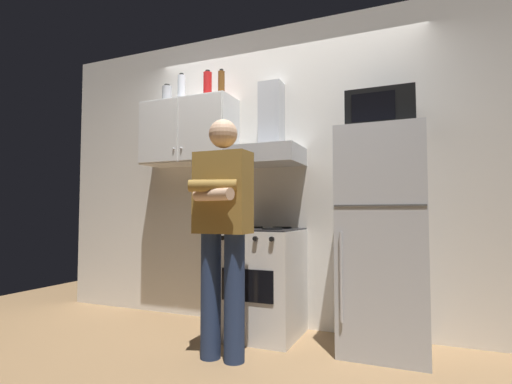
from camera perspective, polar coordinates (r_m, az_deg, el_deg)
The scene contains 12 objects.
ground_plane at distance 3.13m, azimuth 0.00°, elevation -21.51°, with size 7.00×7.00×0.00m, color olive.
back_wall_tiled at distance 3.55m, azimuth 3.77°, elevation 2.74°, with size 4.80×0.10×2.70m, color silver.
upper_cabinet at distance 3.78m, azimuth -9.82°, elevation 8.55°, with size 0.90×0.37×0.60m.
stove_oven at distance 3.27m, azimuth 0.91°, elevation -12.90°, with size 0.60×0.62×0.87m.
range_hood at distance 3.39m, azimuth 1.70°, elevation 7.22°, with size 0.60×0.44×0.75m.
refrigerator at distance 3.00m, azimuth 18.08°, elevation -6.56°, with size 0.60×0.62×1.60m.
microwave at distance 3.11m, azimuth 17.80°, elevation 11.03°, with size 0.48×0.37×0.28m.
person_standing at distance 2.69m, azimuth -4.94°, elevation -4.96°, with size 0.38×0.33×1.64m.
bottle_soda_red at distance 3.76m, azimuth -7.07°, elevation 15.25°, with size 0.08×0.08×0.26m.
bottle_beer_brown at distance 3.68m, azimuth -5.07°, elevation 15.52°, with size 0.06×0.06×0.24m.
bottle_canister_steel at distance 4.01m, azimuth -12.85°, elevation 13.64°, with size 0.09×0.09×0.19m.
bottle_vodka_clear at distance 3.96m, azimuth -10.82°, elevation 14.57°, with size 0.07×0.07×0.29m.
Camera 1 is at (1.16, -2.74, 0.99)m, focal length 27.43 mm.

